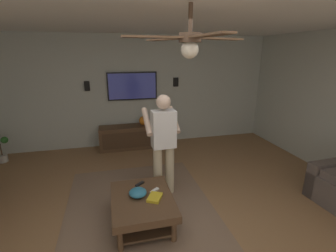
# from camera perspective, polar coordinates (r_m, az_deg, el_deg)

# --- Properties ---
(ground_plane) EXTENTS (8.14, 8.14, 0.00)m
(ground_plane) POSITION_cam_1_polar(r_m,az_deg,el_deg) (3.34, 0.35, -24.65)
(ground_plane) COLOR olive
(wall_back_tv) EXTENTS (0.10, 6.93, 2.65)m
(wall_back_tv) POSITION_cam_1_polar(r_m,az_deg,el_deg) (5.96, -7.83, 8.16)
(wall_back_tv) COLOR #B2B7AD
(wall_back_tv) RESTS_ON ground
(ceiling_slab) EXTENTS (6.98, 6.93, 0.10)m
(ceiling_slab) POSITION_cam_1_polar(r_m,az_deg,el_deg) (2.54, 0.48, 27.87)
(ceiling_slab) COLOR white
(area_rug) EXTENTS (2.92, 2.14, 0.01)m
(area_rug) POSITION_cam_1_polar(r_m,az_deg,el_deg) (3.69, -6.44, -20.00)
(area_rug) COLOR #7A604C
(area_rug) RESTS_ON ground
(coffee_table) EXTENTS (1.00, 0.80, 0.40)m
(coffee_table) POSITION_cam_1_polar(r_m,az_deg,el_deg) (3.36, -6.13, -18.06)
(coffee_table) COLOR #513823
(coffee_table) RESTS_ON ground
(media_console) EXTENTS (0.45, 1.70, 0.55)m
(media_console) POSITION_cam_1_polar(r_m,az_deg,el_deg) (5.88, -7.76, -2.50)
(media_console) COLOR #513823
(media_console) RESTS_ON ground
(tv) EXTENTS (0.05, 1.18, 0.66)m
(tv) POSITION_cam_1_polar(r_m,az_deg,el_deg) (5.84, -8.50, 9.40)
(tv) COLOR black
(person_standing) EXTENTS (0.55, 0.55, 1.64)m
(person_standing) POSITION_cam_1_polar(r_m,az_deg,el_deg) (3.71, -1.12, -3.29)
(person_standing) COLOR #C6B793
(person_standing) RESTS_ON ground
(bowl) EXTENTS (0.23, 0.23, 0.11)m
(bowl) POSITION_cam_1_polar(r_m,az_deg,el_deg) (3.30, -7.20, -15.48)
(bowl) COLOR teal
(bowl) RESTS_ON coffee_table
(remote_white) EXTENTS (0.13, 0.14, 0.02)m
(remote_white) POSITION_cam_1_polar(r_m,az_deg,el_deg) (3.40, -3.25, -15.11)
(remote_white) COLOR white
(remote_white) RESTS_ON coffee_table
(remote_black) EXTENTS (0.13, 0.14, 0.02)m
(remote_black) POSITION_cam_1_polar(r_m,az_deg,el_deg) (3.57, -6.75, -13.55)
(remote_black) COLOR black
(remote_black) RESTS_ON coffee_table
(book) EXTENTS (0.27, 0.24, 0.04)m
(book) POSITION_cam_1_polar(r_m,az_deg,el_deg) (3.25, -3.19, -16.65)
(book) COLOR gold
(book) RESTS_ON coffee_table
(vase_round) EXTENTS (0.22, 0.22, 0.22)m
(vase_round) POSITION_cam_1_polar(r_m,az_deg,el_deg) (5.81, -5.84, 1.30)
(vase_round) COLOR orange
(vase_round) RESTS_ON media_console
(wall_speaker_left) EXTENTS (0.06, 0.12, 0.22)m
(wall_speaker_left) POSITION_cam_1_polar(r_m,az_deg,el_deg) (6.04, 1.88, 10.44)
(wall_speaker_left) COLOR black
(wall_speaker_right) EXTENTS (0.06, 0.12, 0.22)m
(wall_speaker_right) POSITION_cam_1_polar(r_m,az_deg,el_deg) (5.85, -18.75, 9.03)
(wall_speaker_right) COLOR black
(ceiling_fan) EXTENTS (1.17, 1.19, 0.46)m
(ceiling_fan) POSITION_cam_1_polar(r_m,az_deg,el_deg) (2.25, 4.96, 19.53)
(ceiling_fan) COLOR #4C3828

